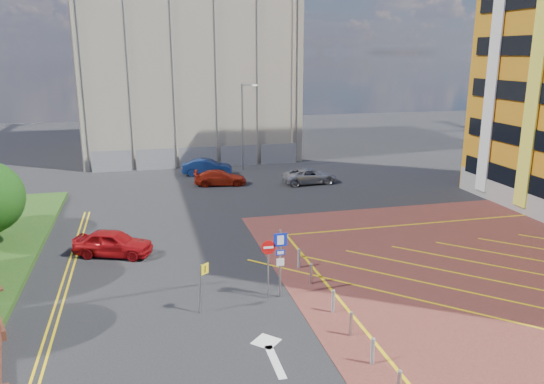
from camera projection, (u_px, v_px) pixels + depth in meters
name	position (u px, v px, depth m)	size (l,w,h in m)	color
ground	(275.00, 308.00, 22.99)	(140.00, 140.00, 0.00)	black
lamp_back	(243.00, 124.00, 49.11)	(1.53, 0.16, 8.00)	#9EA0A8
sign_cluster	(276.00, 257.00, 23.49)	(1.17, 0.12, 3.20)	#9EA0A8
warning_sign	(202.00, 282.00, 22.22)	(0.52, 0.37, 2.24)	#9EA0A8
bollard_row	(339.00, 310.00, 21.84)	(0.14, 11.14, 0.90)	#9EA0A8
construction_building	(185.00, 50.00, 57.73)	(21.20, 19.20, 22.00)	#B7AA96
construction_fence	(209.00, 157.00, 51.12)	(21.60, 0.06, 2.00)	gray
car_red_left	(113.00, 243.00, 28.78)	(1.70, 4.23, 1.44)	#9C0D11
car_blue_back	(207.00, 167.00, 47.81)	(1.53, 4.39, 1.45)	navy
car_red_back	(220.00, 178.00, 44.23)	(1.76, 4.32, 1.25)	#A7200E
car_silver_back	(309.00, 176.00, 44.78)	(2.12, 4.59, 1.28)	#9C9DA3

